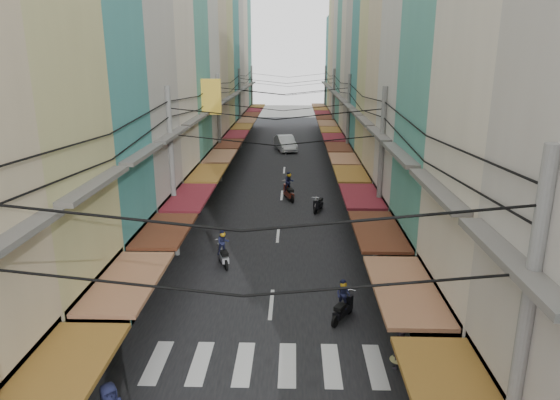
% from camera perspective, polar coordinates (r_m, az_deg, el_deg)
% --- Properties ---
extents(ground, '(160.00, 160.00, 0.00)m').
position_cam_1_polar(ground, '(22.00, -0.75, -9.41)').
color(ground, slate).
rests_on(ground, ground).
extents(road, '(10.00, 80.00, 0.02)m').
position_cam_1_polar(road, '(40.95, 0.42, 2.80)').
color(road, black).
rests_on(road, ground).
extents(sidewalk_left, '(3.00, 80.00, 0.06)m').
position_cam_1_polar(sidewalk_left, '(41.59, -8.58, 2.86)').
color(sidewalk_left, gray).
rests_on(sidewalk_left, ground).
extents(sidewalk_right, '(3.00, 80.00, 0.06)m').
position_cam_1_polar(sidewalk_right, '(41.32, 9.48, 2.73)').
color(sidewalk_right, gray).
rests_on(sidewalk_right, ground).
extents(crosswalk, '(7.55, 2.40, 0.01)m').
position_cam_1_polar(crosswalk, '(16.79, -1.66, -18.22)').
color(crosswalk, silver).
rests_on(crosswalk, ground).
extents(building_row_left, '(7.80, 67.67, 23.70)m').
position_cam_1_polar(building_row_left, '(37.43, -12.40, 16.26)').
color(building_row_left, '#B9B4A9').
rests_on(building_row_left, ground).
extents(building_row_right, '(7.80, 68.98, 22.59)m').
position_cam_1_polar(building_row_right, '(36.94, 13.18, 15.65)').
color(building_row_right, teal).
rests_on(building_row_right, ground).
extents(utility_poles, '(10.20, 66.13, 8.20)m').
position_cam_1_polar(utility_poles, '(34.96, 0.26, 11.42)').
color(utility_poles, slate).
rests_on(utility_poles, ground).
extents(white_car, '(5.79, 3.26, 1.93)m').
position_cam_1_polar(white_car, '(51.98, 0.64, 5.67)').
color(white_car, silver).
rests_on(white_car, ground).
extents(bicycle, '(1.76, 1.02, 1.14)m').
position_cam_1_polar(bicycle, '(21.78, 14.94, -10.28)').
color(bicycle, black).
rests_on(bicycle, ground).
extents(moving_scooters, '(5.62, 17.78, 1.97)m').
position_cam_1_polar(moving_scooters, '(27.50, 0.76, -2.83)').
color(moving_scooters, black).
rests_on(moving_scooters, ground).
extents(parked_scooters, '(13.12, 15.20, 1.00)m').
position_cam_1_polar(parked_scooters, '(18.49, 11.44, -13.36)').
color(parked_scooters, black).
rests_on(parked_scooters, ground).
extents(pedestrians, '(11.29, 18.67, 2.19)m').
position_cam_1_polar(pedestrians, '(21.63, -11.46, -7.25)').
color(pedestrians, '#25202B').
rests_on(pedestrians, ground).
extents(market_umbrella, '(2.26, 2.26, 2.39)m').
position_cam_1_polar(market_umbrella, '(19.41, 19.18, -7.19)').
color(market_umbrella, '#B2B2B7').
rests_on(market_umbrella, ground).
extents(traffic_sign, '(0.10, 0.59, 2.71)m').
position_cam_1_polar(traffic_sign, '(22.67, 13.88, -3.77)').
color(traffic_sign, slate).
rests_on(traffic_sign, ground).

